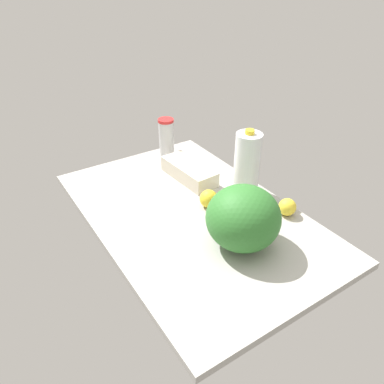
% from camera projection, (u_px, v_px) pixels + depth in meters
% --- Properties ---
extents(countertop, '(1.20, 0.76, 0.03)m').
position_uv_depth(countertop, '(192.00, 215.00, 1.54)').
color(countertop, '#A8A49E').
rests_on(countertop, ground).
extents(tumbler_cup, '(0.08, 0.08, 0.20)m').
position_uv_depth(tumbler_cup, '(166.00, 138.00, 1.91)').
color(tumbler_cup, silver).
rests_on(tumbler_cup, countertop).
extents(watermelon, '(0.27, 0.27, 0.23)m').
position_uv_depth(watermelon, '(243.00, 218.00, 1.31)').
color(watermelon, '#30742D').
rests_on(watermelon, countertop).
extents(milk_jug, '(0.11, 0.11, 0.30)m').
position_uv_depth(milk_jug, '(247.00, 164.00, 1.59)').
color(milk_jug, white).
rests_on(milk_jug, countertop).
extents(egg_carton, '(0.30, 0.14, 0.07)m').
position_uv_depth(egg_carton, '(189.00, 172.00, 1.75)').
color(egg_carton, beige).
rests_on(egg_carton, countertop).
extents(lemon_near_front, '(0.08, 0.08, 0.08)m').
position_uv_depth(lemon_near_front, '(209.00, 199.00, 1.55)').
color(lemon_near_front, yellow).
rests_on(lemon_near_front, countertop).
extents(lemon_loose, '(0.07, 0.07, 0.07)m').
position_uv_depth(lemon_loose, '(287.00, 207.00, 1.50)').
color(lemon_loose, yellow).
rests_on(lemon_loose, countertop).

